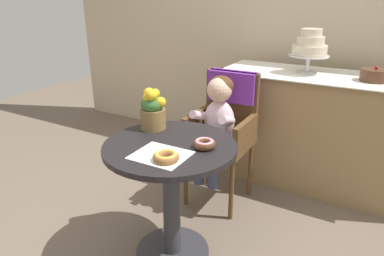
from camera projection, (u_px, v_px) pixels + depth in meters
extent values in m
plane|color=#6B5B4C|center=(173.00, 252.00, 2.09)|extent=(8.00, 8.00, 0.00)
cube|color=#C1AD8E|center=(280.00, 8.00, 3.10)|extent=(4.80, 0.10, 2.70)
cylinder|color=black|center=(170.00, 146.00, 1.83)|extent=(0.72, 0.72, 0.03)
cylinder|color=#333338|center=(172.00, 204.00, 1.96)|extent=(0.10, 0.10, 0.69)
cylinder|color=#333338|center=(173.00, 250.00, 2.09)|extent=(0.44, 0.44, 0.02)
cube|color=brown|center=(220.00, 143.00, 2.46)|extent=(0.42, 0.42, 0.04)
cube|color=brown|center=(232.00, 102.00, 2.52)|extent=(0.40, 0.04, 0.46)
cube|color=brown|center=(197.00, 123.00, 2.51)|extent=(0.04, 0.38, 0.18)
cube|color=brown|center=(245.00, 133.00, 2.33)|extent=(0.04, 0.38, 0.18)
cube|color=#6B2893|center=(232.00, 86.00, 2.48)|extent=(0.36, 0.11, 0.22)
cylinder|color=brown|center=(186.00, 177.00, 2.49)|extent=(0.03, 0.03, 0.45)
cylinder|color=brown|center=(231.00, 191.00, 2.32)|extent=(0.03, 0.03, 0.45)
cylinder|color=brown|center=(208.00, 158.00, 2.78)|extent=(0.03, 0.03, 0.45)
cylinder|color=brown|center=(250.00, 169.00, 2.61)|extent=(0.03, 0.03, 0.45)
ellipsoid|color=silver|center=(219.00, 121.00, 2.38)|extent=(0.22, 0.16, 0.30)
sphere|color=#E0B293|center=(220.00, 90.00, 2.29)|extent=(0.17, 0.17, 0.17)
ellipsoid|color=#4C2D19|center=(221.00, 86.00, 2.30)|extent=(0.17, 0.17, 0.14)
cylinder|color=silver|center=(201.00, 116.00, 2.33)|extent=(0.08, 0.23, 0.13)
sphere|color=#E0B293|center=(197.00, 129.00, 2.29)|extent=(0.06, 0.06, 0.06)
cylinder|color=silver|center=(227.00, 120.00, 2.25)|extent=(0.08, 0.23, 0.13)
sphere|color=#E0B293|center=(220.00, 134.00, 2.21)|extent=(0.06, 0.06, 0.06)
cylinder|color=#3F4760|center=(207.00, 138.00, 2.38)|extent=(0.09, 0.22, 0.09)
cylinder|color=#3F4760|center=(199.00, 166.00, 2.35)|extent=(0.08, 0.08, 0.26)
cylinder|color=#3F4760|center=(221.00, 141.00, 2.33)|extent=(0.09, 0.22, 0.09)
cylinder|color=#3F4760|center=(213.00, 170.00, 2.30)|extent=(0.08, 0.08, 0.26)
cube|color=white|center=(161.00, 155.00, 1.69)|extent=(0.27, 0.23, 0.00)
torus|color=#4C2D19|center=(204.00, 144.00, 1.77)|extent=(0.12, 0.12, 0.04)
torus|color=pink|center=(204.00, 142.00, 1.77)|extent=(0.10, 0.10, 0.02)
torus|color=#936033|center=(166.00, 157.00, 1.63)|extent=(0.13, 0.13, 0.04)
torus|color=gold|center=(166.00, 155.00, 1.63)|extent=(0.11, 0.11, 0.02)
cylinder|color=brown|center=(153.00, 119.00, 2.02)|extent=(0.15, 0.15, 0.12)
ellipsoid|color=#38662D|center=(152.00, 104.00, 1.99)|extent=(0.14, 0.14, 0.10)
sphere|color=gold|center=(161.00, 102.00, 1.97)|extent=(0.06, 0.06, 0.06)
sphere|color=gold|center=(155.00, 93.00, 1.98)|extent=(0.05, 0.05, 0.05)
sphere|color=gold|center=(153.00, 93.00, 1.99)|extent=(0.05, 0.05, 0.05)
sphere|color=gold|center=(149.00, 93.00, 1.98)|extent=(0.07, 0.07, 0.07)
sphere|color=gold|center=(148.00, 98.00, 1.96)|extent=(0.07, 0.07, 0.07)
sphere|color=gold|center=(151.00, 95.00, 1.93)|extent=(0.07, 0.07, 0.07)
cube|color=#93754C|center=(318.00, 131.00, 2.73)|extent=(1.50, 0.56, 0.90)
cube|color=white|center=(326.00, 76.00, 2.57)|extent=(1.56, 0.62, 0.01)
cylinder|color=silver|center=(307.00, 73.00, 2.63)|extent=(0.16, 0.16, 0.01)
cylinder|color=silver|center=(308.00, 64.00, 2.60)|extent=(0.03, 0.03, 0.12)
cylinder|color=silver|center=(309.00, 56.00, 2.58)|extent=(0.30, 0.30, 0.01)
cylinder|color=beige|center=(309.00, 50.00, 2.56)|extent=(0.25, 0.25, 0.08)
cylinder|color=beige|center=(309.00, 54.00, 2.57)|extent=(0.26, 0.26, 0.01)
cylinder|color=beige|center=(311.00, 41.00, 2.54)|extent=(0.20, 0.20, 0.06)
cylinder|color=beige|center=(310.00, 44.00, 2.55)|extent=(0.21, 0.21, 0.01)
cylinder|color=beige|center=(312.00, 32.00, 2.52)|extent=(0.15, 0.15, 0.05)
cylinder|color=beige|center=(311.00, 35.00, 2.52)|extent=(0.16, 0.16, 0.01)
cylinder|color=#4C2D1E|center=(375.00, 75.00, 2.37)|extent=(0.19, 0.19, 0.08)
sphere|color=red|center=(376.00, 68.00, 2.35)|extent=(0.02, 0.02, 0.02)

